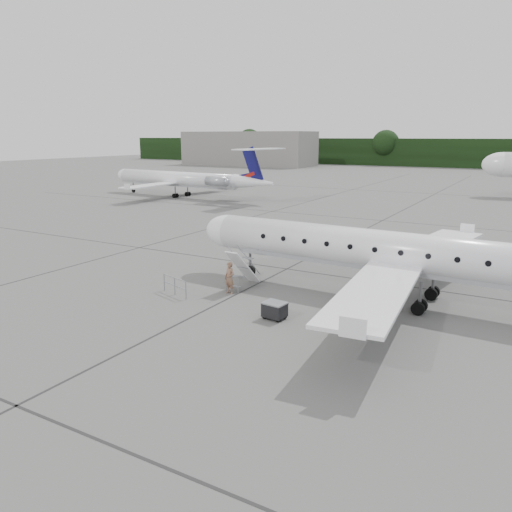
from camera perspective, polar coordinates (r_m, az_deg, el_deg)
The scene contains 9 objects.
ground at distance 25.50m, azimuth 7.99°, elevation -6.73°, with size 320.00×320.00×0.00m, color #5A5A58.
treeline at distance 152.61m, azimuth 27.05°, elevation 10.34°, with size 260.00×4.00×8.00m, color black.
terminal_building at distance 153.99m, azimuth -0.90°, elevation 12.18°, with size 40.00×14.00×10.00m, color slate.
main_regional_jet at distance 27.38m, azimuth 17.25°, elevation 2.48°, with size 29.75×21.42×7.63m, color white, non-canonical shape.
airstair at distance 29.45m, azimuth -1.49°, elevation -1.38°, with size 0.85×2.48×2.39m, color white, non-canonical shape.
passenger at distance 28.42m, azimuth -3.04°, elevation -2.52°, with size 0.67×0.44×1.85m, color brown.
safety_railing at distance 28.64m, azimuth -9.27°, elevation -3.44°, with size 2.20×0.08×1.00m, color gray, non-canonical shape.
baggage_cart at distance 24.67m, azimuth 2.14°, elevation -6.19°, with size 1.05×0.85×0.91m, color black, non-canonical shape.
bg_regional_left at distance 75.17m, azimuth -9.15°, elevation 9.50°, with size 27.94×20.12×7.33m, color white, non-canonical shape.
Camera 1 is at (8.74, -22.28, 8.80)m, focal length 35.00 mm.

